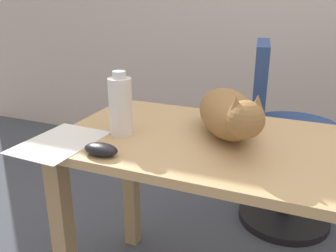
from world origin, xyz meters
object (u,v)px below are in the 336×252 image
Objects in this scene: computer_mouse at (101,149)px; water_bottle at (121,106)px; office_chair at (281,148)px; cat at (229,113)px.

water_bottle is (-0.03, 0.18, 0.08)m from computer_mouse.
office_chair is 1.12m from computer_mouse.
cat is 5.07× the size of computer_mouse.
office_chair reaches higher than cat.
cat is 0.36m from water_bottle.
computer_mouse is at bearing -114.36° from office_chair.
water_bottle reaches higher than cat.
cat is 0.44m from computer_mouse.
computer_mouse is at bearing -136.40° from cat.
office_chair is 8.69× the size of computer_mouse.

